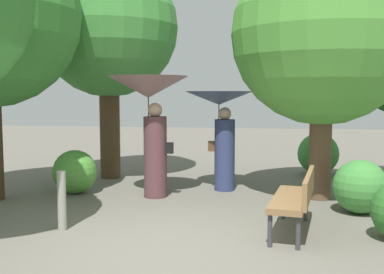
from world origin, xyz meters
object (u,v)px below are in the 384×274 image
person_left (150,104)px  tree_far_back (108,14)px  tree_mid_right (324,18)px  park_bench (296,196)px  person_right (221,117)px  path_marker_post (62,201)px

person_left → tree_far_back: size_ratio=0.40×
tree_mid_right → park_bench: bearing=-104.5°
tree_mid_right → tree_far_back: 4.67m
park_bench → tree_far_back: (-3.85, 3.64, 3.12)m
person_right → park_bench: person_right is taller
person_left → park_bench: (2.48, -1.89, -1.18)m
park_bench → tree_mid_right: tree_mid_right is taller
person_left → tree_far_back: (-1.37, 1.75, 1.93)m
tree_mid_right → person_right: bearing=164.5°
tree_far_back → tree_mid_right: bearing=-18.5°
tree_mid_right → path_marker_post: tree_mid_right is taller
park_bench → path_marker_post: (-3.19, -0.34, -0.10)m
person_right → tree_far_back: tree_far_back is taller
tree_mid_right → tree_far_back: (-4.41, 1.47, 0.44)m
person_right → tree_mid_right: size_ratio=0.39×
park_bench → tree_far_back: tree_far_back is taller
person_left → park_bench: bearing=-119.4°
park_bench → path_marker_post: bearing=-74.7°
person_left → park_bench: 3.34m
park_bench → tree_mid_right: bearing=174.7°
person_right → path_marker_post: person_right is taller
person_right → path_marker_post: (-1.92, -3.02, -1.03)m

